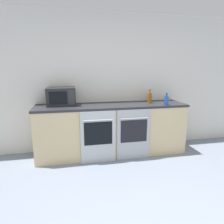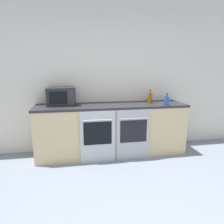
{
  "view_description": "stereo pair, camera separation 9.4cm",
  "coord_description": "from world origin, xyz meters",
  "px_view_note": "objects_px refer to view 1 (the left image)",
  "views": [
    {
      "loc": [
        -0.72,
        -1.33,
        1.59
      ],
      "look_at": [
        0.0,
        2.16,
        0.8
      ],
      "focal_mm": 32.0,
      "sensor_mm": 36.0,
      "label": 1
    },
    {
      "loc": [
        -0.63,
        -1.35,
        1.59
      ],
      "look_at": [
        0.0,
        2.16,
        0.8
      ],
      "focal_mm": 32.0,
      "sensor_mm": 36.0,
      "label": 2
    }
  ],
  "objects_px": {
    "bottle_blue": "(166,100)",
    "bottle_amber": "(149,97)",
    "bottle_clear": "(149,96)",
    "oven_left": "(98,137)",
    "oven_right": "(134,134)",
    "microwave": "(61,96)"
  },
  "relations": [
    {
      "from": "oven_right",
      "to": "bottle_amber",
      "type": "bearing_deg",
      "value": 40.62
    },
    {
      "from": "oven_left",
      "to": "bottle_amber",
      "type": "xyz_separation_m",
      "value": [
        1.03,
        0.35,
        0.58
      ]
    },
    {
      "from": "bottle_blue",
      "to": "oven_right",
      "type": "bearing_deg",
      "value": -172.62
    },
    {
      "from": "oven_right",
      "to": "microwave",
      "type": "bearing_deg",
      "value": 160.05
    },
    {
      "from": "oven_left",
      "to": "microwave",
      "type": "distance_m",
      "value": 0.97
    },
    {
      "from": "bottle_blue",
      "to": "bottle_amber",
      "type": "bearing_deg",
      "value": 127.2
    },
    {
      "from": "oven_left",
      "to": "bottle_blue",
      "type": "bearing_deg",
      "value": 3.71
    },
    {
      "from": "oven_left",
      "to": "oven_right",
      "type": "distance_m",
      "value": 0.62
    },
    {
      "from": "oven_left",
      "to": "microwave",
      "type": "xyz_separation_m",
      "value": [
        -0.59,
        0.44,
        0.64
      ]
    },
    {
      "from": "microwave",
      "to": "bottle_clear",
      "type": "relative_size",
      "value": 2.05
    },
    {
      "from": "bottle_clear",
      "to": "bottle_amber",
      "type": "distance_m",
      "value": 0.22
    },
    {
      "from": "microwave",
      "to": "bottle_amber",
      "type": "height_order",
      "value": "microwave"
    },
    {
      "from": "oven_left",
      "to": "bottle_amber",
      "type": "relative_size",
      "value": 3.41
    },
    {
      "from": "bottle_blue",
      "to": "bottle_clear",
      "type": "relative_size",
      "value": 0.93
    },
    {
      "from": "bottle_blue",
      "to": "bottle_clear",
      "type": "xyz_separation_m",
      "value": [
        -0.14,
        0.49,
        0.01
      ]
    },
    {
      "from": "oven_left",
      "to": "oven_right",
      "type": "xyz_separation_m",
      "value": [
        0.62,
        0.0,
        0.0
      ]
    },
    {
      "from": "bottle_amber",
      "to": "microwave",
      "type": "bearing_deg",
      "value": 177.05
    },
    {
      "from": "microwave",
      "to": "bottle_clear",
      "type": "xyz_separation_m",
      "value": [
        1.69,
        0.13,
        -0.06
      ]
    },
    {
      "from": "oven_right",
      "to": "microwave",
      "type": "distance_m",
      "value": 1.43
    },
    {
      "from": "oven_left",
      "to": "microwave",
      "type": "bearing_deg",
      "value": 143.26
    },
    {
      "from": "oven_left",
      "to": "oven_right",
      "type": "bearing_deg",
      "value": 0.0
    },
    {
      "from": "oven_right",
      "to": "microwave",
      "type": "xyz_separation_m",
      "value": [
        -1.21,
        0.44,
        0.64
      ]
    }
  ]
}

